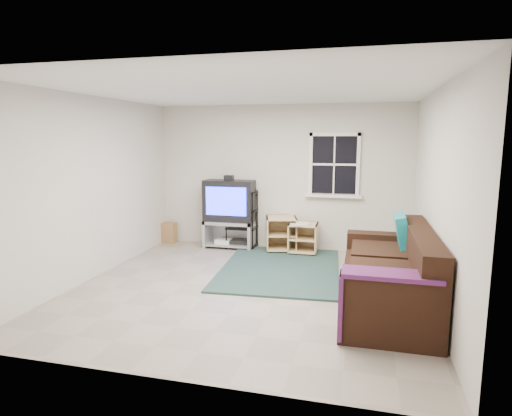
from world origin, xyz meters
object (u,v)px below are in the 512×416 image
(side_table_left, at_px, (281,232))
(av_rack, at_px, (242,223))
(side_table_right, at_px, (303,236))
(sofa, at_px, (391,278))
(tv_unit, at_px, (229,208))

(side_table_left, bearing_deg, av_rack, 177.89)
(side_table_right, distance_m, sofa, 2.58)
(av_rack, xyz_separation_m, side_table_left, (0.74, -0.03, -0.13))
(side_table_left, bearing_deg, tv_unit, -179.41)
(side_table_right, bearing_deg, tv_unit, 177.01)
(side_table_left, distance_m, side_table_right, 0.42)
(side_table_left, relative_size, side_table_right, 1.14)
(av_rack, relative_size, sofa, 0.47)
(av_rack, bearing_deg, tv_unit, -170.71)
(tv_unit, height_order, sofa, tv_unit)
(tv_unit, distance_m, sofa, 3.57)
(side_table_left, distance_m, sofa, 2.88)
(tv_unit, distance_m, av_rack, 0.36)
(av_rack, bearing_deg, sofa, -42.77)
(tv_unit, height_order, side_table_right, tv_unit)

